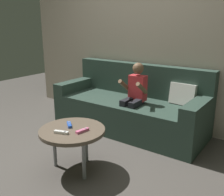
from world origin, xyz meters
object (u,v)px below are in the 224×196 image
at_px(person_seated_on_couch, 134,95).
at_px(game_remote_pink_far_corner, 82,131).
at_px(couch, 131,108).
at_px(coffee_table, 72,133).
at_px(game_remote_white_center, 61,132).
at_px(game_remote_blue_near_edge, 69,125).

height_order(person_seated_on_couch, game_remote_pink_far_corner, person_seated_on_couch).
distance_m(couch, coffee_table, 1.24).
xyz_separation_m(coffee_table, game_remote_white_center, (-0.01, -0.14, 0.05)).
distance_m(game_remote_white_center, game_remote_pink_far_corner, 0.20).
height_order(couch, game_remote_white_center, couch).
bearing_deg(person_seated_on_couch, couch, 129.86).
xyz_separation_m(person_seated_on_couch, game_remote_blue_near_edge, (-0.14, -1.01, -0.10)).
bearing_deg(person_seated_on_couch, coffee_table, -93.35).
bearing_deg(game_remote_pink_far_corner, game_remote_white_center, -133.80).
relative_size(coffee_table, game_remote_white_center, 4.44).
bearing_deg(game_remote_white_center, couch, 93.39).
relative_size(game_remote_blue_near_edge, game_remote_pink_far_corner, 0.91).
bearing_deg(game_remote_pink_far_corner, couch, 99.98).
distance_m(person_seated_on_couch, game_remote_pink_far_corner, 1.06).
height_order(coffee_table, game_remote_pink_far_corner, game_remote_pink_far_corner).
bearing_deg(game_remote_white_center, game_remote_pink_far_corner, 46.20).
height_order(person_seated_on_couch, coffee_table, person_seated_on_couch).
bearing_deg(game_remote_white_center, person_seated_on_couch, 86.65).
height_order(coffee_table, game_remote_white_center, game_remote_white_center).
bearing_deg(couch, game_remote_pink_far_corner, -80.02).
bearing_deg(couch, game_remote_blue_near_edge, -89.60).
bearing_deg(game_remote_pink_far_corner, game_remote_blue_near_edge, 169.96).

